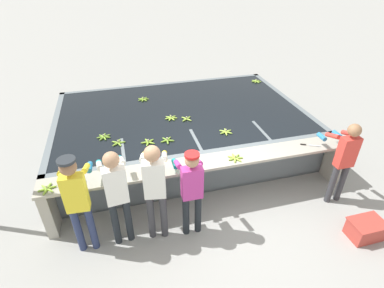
# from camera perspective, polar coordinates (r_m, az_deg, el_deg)

# --- Properties ---
(ground_plane) EXTENTS (80.00, 80.00, 0.00)m
(ground_plane) POSITION_cam_1_polar(r_m,az_deg,el_deg) (5.59, 3.37, -12.28)
(ground_plane) COLOR #999993
(ground_plane) RESTS_ON ground
(wash_tank) EXTENTS (5.52, 3.62, 0.92)m
(wash_tank) POSITION_cam_1_polar(r_m,az_deg,el_deg) (7.06, -2.12, 2.95)
(wash_tank) COLOR slate
(wash_tank) RESTS_ON ground
(work_ledge) EXTENTS (5.52, 0.45, 0.92)m
(work_ledge) POSITION_cam_1_polar(r_m,az_deg,el_deg) (5.31, 2.86, -5.44)
(work_ledge) COLOR #A8A393
(work_ledge) RESTS_ON ground
(worker_0) EXTENTS (0.43, 0.73, 1.72)m
(worker_0) POSITION_cam_1_polar(r_m,az_deg,el_deg) (4.57, -21.11, -9.32)
(worker_0) COLOR navy
(worker_0) RESTS_ON ground
(worker_1) EXTENTS (0.45, 0.73, 1.72)m
(worker_1) POSITION_cam_1_polar(r_m,az_deg,el_deg) (4.53, -14.22, -8.54)
(worker_1) COLOR #1E2328
(worker_1) RESTS_ON ground
(worker_2) EXTENTS (0.48, 0.74, 1.75)m
(worker_2) POSITION_cam_1_polar(r_m,az_deg,el_deg) (4.49, -7.10, -7.64)
(worker_2) COLOR #38383D
(worker_2) RESTS_ON ground
(worker_3) EXTENTS (0.41, 0.71, 1.57)m
(worker_3) POSITION_cam_1_polar(r_m,az_deg,el_deg) (4.60, -0.11, -8.10)
(worker_3) COLOR #1E2328
(worker_3) RESTS_ON ground
(worker_4) EXTENTS (0.41, 0.71, 1.63)m
(worker_4) POSITION_cam_1_polar(r_m,az_deg,el_deg) (5.81, 26.96, -2.16)
(worker_4) COLOR #38383D
(worker_4) RESTS_ON ground
(banana_bunch_floating_0) EXTENTS (0.28, 0.28, 0.08)m
(banana_bunch_floating_0) POSITION_cam_1_polar(r_m,az_deg,el_deg) (6.01, 6.45, 2.33)
(banana_bunch_floating_0) COLOR #9EC642
(banana_bunch_floating_0) RESTS_ON wash_tank
(banana_bunch_floating_1) EXTENTS (0.27, 0.28, 0.08)m
(banana_bunch_floating_1) POSITION_cam_1_polar(r_m,az_deg,el_deg) (5.70, -8.35, 0.37)
(banana_bunch_floating_1) COLOR #8CB738
(banana_bunch_floating_1) RESTS_ON wash_tank
(banana_bunch_floating_2) EXTENTS (0.28, 0.28, 0.08)m
(banana_bunch_floating_2) POSITION_cam_1_polar(r_m,az_deg,el_deg) (6.51, -4.02, 5.00)
(banana_bunch_floating_2) COLOR #9EC642
(banana_bunch_floating_2) RESTS_ON wash_tank
(banana_bunch_floating_3) EXTENTS (0.27, 0.28, 0.08)m
(banana_bunch_floating_3) POSITION_cam_1_polar(r_m,az_deg,el_deg) (5.78, -13.88, 0.23)
(banana_bunch_floating_3) COLOR #7FAD33
(banana_bunch_floating_3) RESTS_ON wash_tank
(banana_bunch_floating_4) EXTENTS (0.28, 0.28, 0.08)m
(banana_bunch_floating_4) POSITION_cam_1_polar(r_m,az_deg,el_deg) (6.05, -16.44, 1.32)
(banana_bunch_floating_4) COLOR #75A333
(banana_bunch_floating_4) RESTS_ON wash_tank
(banana_bunch_floating_5) EXTENTS (0.24, 0.24, 0.08)m
(banana_bunch_floating_5) POSITION_cam_1_polar(r_m,az_deg,el_deg) (6.45, -1.06, 4.82)
(banana_bunch_floating_5) COLOR #9EC642
(banana_bunch_floating_5) RESTS_ON wash_tank
(banana_bunch_floating_6) EXTENTS (0.28, 0.27, 0.08)m
(banana_bunch_floating_6) POSITION_cam_1_polar(r_m,az_deg,el_deg) (5.71, -4.74, 0.72)
(banana_bunch_floating_6) COLOR #75A333
(banana_bunch_floating_6) RESTS_ON wash_tank
(banana_bunch_floating_7) EXTENTS (0.28, 0.28, 0.08)m
(banana_bunch_floating_7) POSITION_cam_1_polar(r_m,az_deg,el_deg) (8.70, 12.14, 11.61)
(banana_bunch_floating_7) COLOR #93BC3D
(banana_bunch_floating_7) RESTS_ON wash_tank
(banana_bunch_floating_8) EXTENTS (0.28, 0.28, 0.08)m
(banana_bunch_floating_8) POSITION_cam_1_polar(r_m,az_deg,el_deg) (7.48, -9.26, 8.42)
(banana_bunch_floating_8) COLOR #7FAD33
(banana_bunch_floating_8) RESTS_ON wash_tank
(banana_bunch_ledge_0) EXTENTS (0.28, 0.28, 0.08)m
(banana_bunch_ledge_0) POSITION_cam_1_polar(r_m,az_deg,el_deg) (5.06, -25.86, -7.66)
(banana_bunch_ledge_0) COLOR #8CB738
(banana_bunch_ledge_0) RESTS_ON work_ledge
(banana_bunch_ledge_1) EXTENTS (0.28, 0.27, 0.08)m
(banana_bunch_ledge_1) POSITION_cam_1_polar(r_m,az_deg,el_deg) (5.25, 8.22, -2.64)
(banana_bunch_ledge_1) COLOR #93BC3D
(banana_bunch_ledge_1) RESTS_ON work_ledge
(knife_0) EXTENTS (0.33, 0.18, 0.02)m
(knife_0) POSITION_cam_1_polar(r_m,az_deg,el_deg) (5.97, 21.08, -0.15)
(knife_0) COLOR silver
(knife_0) RESTS_ON work_ledge
(crate) EXTENTS (0.55, 0.39, 0.32)m
(crate) POSITION_cam_1_polar(r_m,az_deg,el_deg) (5.78, 30.16, -13.84)
(crate) COLOR #B73D33
(crate) RESTS_ON ground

